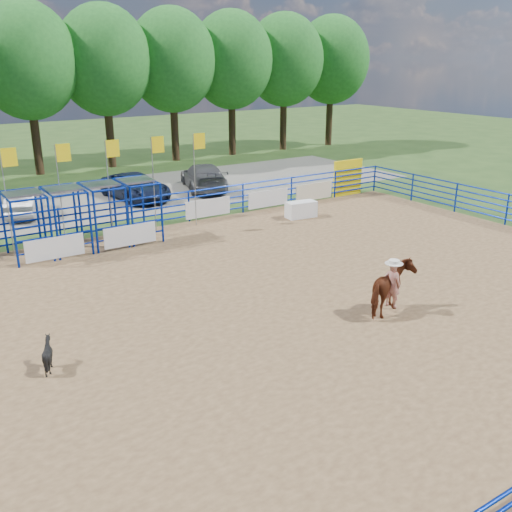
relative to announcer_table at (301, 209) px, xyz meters
name	(u,v)px	position (x,y,z in m)	size (l,w,h in m)	color
ground	(250,310)	(-7.87, -7.68, -0.41)	(120.00, 120.00, 0.00)	#3A5923
arena_dirt	(250,309)	(-7.87, -7.68, -0.40)	(30.00, 20.00, 0.02)	olive
gravel_strip	(82,201)	(-7.87, 9.32, -0.41)	(40.00, 10.00, 0.01)	gray
announcer_table	(301,209)	(0.00, 0.00, 0.00)	(1.46, 0.68, 0.78)	white
horse_and_rider	(392,286)	(-4.47, -10.26, 0.49)	(2.07, 1.50, 2.41)	#5D2712
calf	(48,354)	(-13.98, -7.94, 0.01)	(0.65, 0.73, 0.81)	black
car_b	(25,202)	(-11.07, 7.87, 0.23)	(1.34, 3.84, 1.26)	gray
car_c	(136,186)	(-5.21, 8.09, 0.29)	(2.28, 4.95, 1.37)	#161E38
car_d	(204,177)	(-0.95, 8.16, 0.36)	(2.12, 5.21, 1.51)	#4F4F51
perimeter_fence	(250,287)	(-7.87, -7.68, 0.34)	(30.10, 20.10, 1.50)	#062397
chute_assembly	(93,216)	(-9.77, 1.16, 0.85)	(19.32, 2.41, 4.20)	#062397
treeline	(26,55)	(-7.87, 18.32, 7.12)	(56.40, 6.40, 11.24)	#3F2B19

